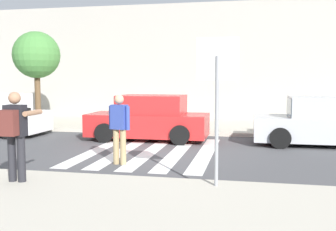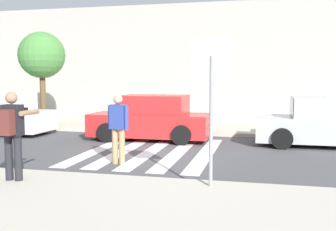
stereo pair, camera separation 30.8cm
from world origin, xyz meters
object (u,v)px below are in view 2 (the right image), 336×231
at_px(stop_sign, 212,78).
at_px(pedestrian_crossing, 118,125).
at_px(parked_car_red, 151,119).
at_px(parked_car_silver, 325,123).
at_px(street_tree_west, 42,56).
at_px(photographer_with_backpack, 12,128).

height_order(stop_sign, pedestrian_crossing, stop_sign).
distance_m(stop_sign, pedestrian_crossing, 3.41).
bearing_deg(parked_car_red, parked_car_silver, -0.00).
xyz_separation_m(stop_sign, street_tree_west, (-8.24, 8.06, 0.96)).
bearing_deg(parked_car_red, street_tree_west, 158.35).
bearing_deg(pedestrian_crossing, parked_car_silver, 36.23).
bearing_deg(stop_sign, parked_car_red, 115.38).
relative_size(pedestrian_crossing, street_tree_west, 0.44).
height_order(stop_sign, street_tree_west, street_tree_west).
bearing_deg(street_tree_west, photographer_with_backpack, -62.49).
bearing_deg(parked_car_red, photographer_with_backpack, -98.71).
height_order(parked_car_red, parked_car_silver, same).
relative_size(pedestrian_crossing, parked_car_silver, 0.42).
bearing_deg(pedestrian_crossing, street_tree_west, 133.11).
xyz_separation_m(parked_car_silver, street_tree_west, (-11.07, 2.16, 2.35)).
bearing_deg(parked_car_silver, street_tree_west, 168.96).
height_order(photographer_with_backpack, parked_car_red, photographer_with_backpack).
height_order(stop_sign, photographer_with_backpack, stop_sign).
distance_m(pedestrian_crossing, parked_car_red, 3.95).
distance_m(pedestrian_crossing, street_tree_west, 8.61).
bearing_deg(photographer_with_backpack, parked_car_red, 81.29).
distance_m(stop_sign, street_tree_west, 11.57).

